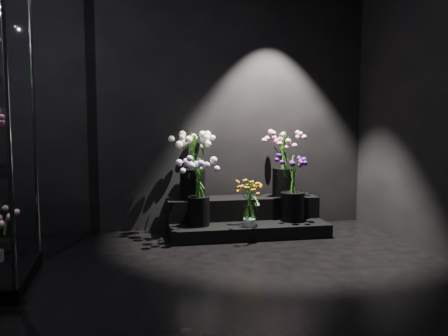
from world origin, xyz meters
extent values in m
plane|color=black|center=(0.00, 0.00, 0.00)|extent=(4.00, 4.00, 0.00)
plane|color=black|center=(0.00, 2.00, 1.40)|extent=(4.00, 0.00, 4.00)
plane|color=black|center=(0.00, -2.00, 1.40)|extent=(4.00, 0.00, 4.00)
cube|color=black|center=(0.56, 1.59, 0.07)|extent=(1.62, 0.72, 0.14)
cube|color=black|center=(0.56, 1.77, 0.25)|extent=(1.62, 0.36, 0.23)
cylinder|color=white|center=(0.53, 1.36, 0.24)|extent=(0.13, 0.13, 0.21)
cylinder|color=black|center=(0.03, 1.48, 0.28)|extent=(0.22, 0.22, 0.29)
cylinder|color=black|center=(1.03, 1.52, 0.29)|extent=(0.25, 0.25, 0.30)
cylinder|color=black|center=(0.01, 1.77, 0.52)|extent=(0.27, 0.27, 0.32)
cylinder|color=black|center=(1.02, 1.77, 0.51)|extent=(0.24, 0.24, 0.30)
camera|label=1|loc=(-0.69, -3.39, 1.24)|focal=40.00mm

